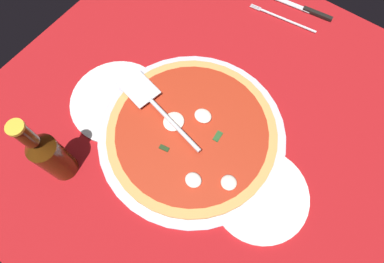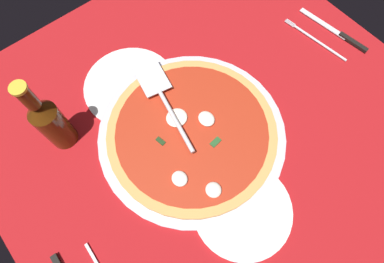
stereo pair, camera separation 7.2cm
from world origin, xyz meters
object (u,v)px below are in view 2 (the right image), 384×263
(dinner_plate_right, at_px, (130,86))
(pizza_server, at_px, (163,98))
(dinner_plate_left, at_px, (242,210))
(place_setting_near, at_px, (327,37))
(beer_bottle, at_px, (50,122))
(pizza, at_px, (192,132))

(dinner_plate_right, relative_size, pizza_server, 0.86)
(dinner_plate_left, relative_size, place_setting_near, 0.99)
(dinner_plate_left, distance_m, place_setting_near, 0.52)
(beer_bottle, bearing_deg, pizza_server, -108.67)
(pizza_server, xyz_separation_m, beer_bottle, (0.08, 0.23, 0.05))
(dinner_plate_right, xyz_separation_m, place_setting_near, (-0.21, -0.49, -0.00))
(dinner_plate_left, height_order, place_setting_near, place_setting_near)
(beer_bottle, bearing_deg, place_setting_near, -105.48)
(dinner_plate_left, xyz_separation_m, dinner_plate_right, (0.40, 0.01, 0.00))
(dinner_plate_left, bearing_deg, dinner_plate_right, 1.19)
(pizza_server, distance_m, place_setting_near, 0.47)
(pizza, bearing_deg, pizza_server, 1.21)
(place_setting_near, height_order, beer_bottle, beer_bottle)
(dinner_plate_right, distance_m, beer_bottle, 0.21)
(place_setting_near, xyz_separation_m, beer_bottle, (0.19, 0.68, 0.09))
(pizza_server, distance_m, beer_bottle, 0.24)
(beer_bottle, bearing_deg, pizza, -128.15)
(dinner_plate_left, distance_m, pizza, 0.20)
(pizza, relative_size, place_setting_near, 1.84)
(pizza_server, bearing_deg, pizza, -166.82)
(dinner_plate_right, height_order, pizza, pizza)
(dinner_plate_right, relative_size, pizza, 0.58)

